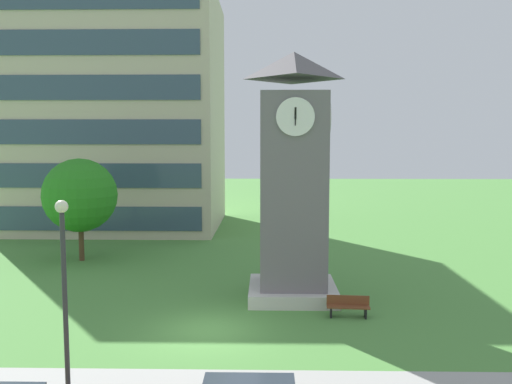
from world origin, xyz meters
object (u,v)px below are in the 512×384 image
object	(u,v)px
clock_tower	(293,189)
tree_by_building	(80,195)
street_lamp	(64,279)
park_bench	(348,306)

from	to	relation	value
clock_tower	tree_by_building	world-z (taller)	clock_tower
clock_tower	tree_by_building	size ratio (longest dim) A/B	1.81
clock_tower	street_lamp	size ratio (longest dim) A/B	1.97
park_bench	tree_by_building	world-z (taller)	tree_by_building
tree_by_building	clock_tower	bearing A→B (deg)	-30.30
clock_tower	park_bench	size ratio (longest dim) A/B	6.25
park_bench	street_lamp	distance (m)	12.23
clock_tower	street_lamp	world-z (taller)	clock_tower
street_lamp	tree_by_building	bearing A→B (deg)	108.12
park_bench	tree_by_building	bearing A→B (deg)	145.64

